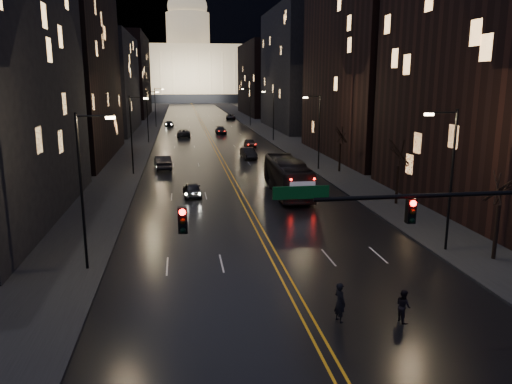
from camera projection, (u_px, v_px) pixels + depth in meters
name	position (u px, v px, depth m)	size (l,w,h in m)	color
ground	(322.00, 345.00, 20.56)	(900.00, 900.00, 0.00)	black
road	(199.00, 118.00, 145.98)	(20.00, 320.00, 0.02)	black
sidewalk_left	(150.00, 118.00, 143.92)	(8.00, 320.00, 0.16)	black
sidewalk_right	(246.00, 117.00, 148.01)	(8.00, 320.00, 0.16)	black
center_line	(199.00, 118.00, 145.97)	(0.62, 320.00, 0.01)	orange
building_left_mid	(60.00, 55.00, 66.53)	(12.00, 30.00, 28.00)	black
building_left_far	(104.00, 84.00, 104.06)	(12.00, 34.00, 20.00)	black
building_left_dist	(127.00, 76.00, 149.93)	(12.00, 40.00, 24.00)	black
building_right_near	(509.00, 64.00, 40.29)	(12.00, 26.00, 24.00)	black
building_right_tall	(374.00, 18.00, 67.70)	(12.00, 30.00, 38.00)	black
building_right_mid	(300.00, 70.00, 109.54)	(12.00, 34.00, 26.00)	black
building_right_dist	(264.00, 79.00, 156.28)	(12.00, 40.00, 22.00)	black
mountain_ridge	(237.00, 7.00, 378.78)	(520.00, 60.00, 130.00)	black
capitol	(189.00, 68.00, 258.00)	(90.00, 50.00, 58.50)	black
traffic_signal	(466.00, 220.00, 20.30)	(17.29, 0.45, 7.00)	black
streetlamp_right_near	(449.00, 173.00, 30.67)	(2.13, 0.25, 9.00)	black
streetlamp_left_near	(84.00, 184.00, 27.51)	(2.13, 0.25, 9.00)	black
streetlamp_right_mid	(318.00, 128.00, 59.62)	(2.13, 0.25, 9.00)	black
streetlamp_left_mid	(133.00, 131.00, 56.46)	(2.13, 0.25, 9.00)	black
streetlamp_right_far	(272.00, 113.00, 88.56)	(2.13, 0.25, 9.00)	black
streetlamp_left_far	(148.00, 114.00, 85.40)	(2.13, 0.25, 9.00)	black
streetlamp_right_dist	(249.00, 105.00, 117.50)	(2.13, 0.25, 9.00)	black
streetlamp_left_dist	(156.00, 105.00, 114.34)	(2.13, 0.25, 9.00)	black
tree_right_near	(501.00, 188.00, 29.18)	(2.40, 2.40, 6.65)	black
tree_right_mid	(399.00, 154.00, 42.69)	(2.40, 2.40, 6.65)	black
tree_right_far	(341.00, 134.00, 58.13)	(2.40, 2.40, 6.65)	black
bus	(287.00, 177.00, 47.65)	(2.82, 12.04, 3.35)	black
oncoming_car_a	(192.00, 189.00, 46.79)	(1.61, 4.00, 1.36)	black
oncoming_car_b	(163.00, 162.00, 61.14)	(1.82, 5.23, 1.72)	black
oncoming_car_c	(184.00, 133.00, 95.88)	(2.50, 5.43, 1.51)	black
oncoming_car_d	(169.00, 124.00, 117.69)	(1.88, 4.64, 1.35)	black
receding_car_a	(248.00, 153.00, 69.31)	(1.63, 4.66, 1.54)	black
receding_car_b	(250.00, 143.00, 80.92)	(1.73, 4.29, 1.46)	black
receding_car_c	(221.00, 130.00, 101.20)	(2.04, 5.02, 1.46)	black
receding_car_d	(231.00, 117.00, 138.72)	(2.47, 5.36, 1.49)	black
pedestrian_a	(340.00, 302.00, 22.39)	(0.68, 0.45, 1.87)	black
pedestrian_b	(403.00, 306.00, 22.43)	(0.75, 0.41, 1.54)	black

